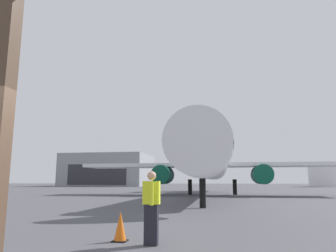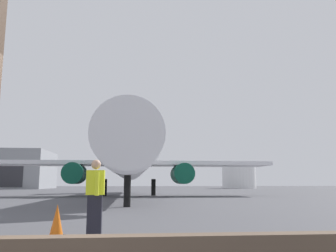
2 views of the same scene
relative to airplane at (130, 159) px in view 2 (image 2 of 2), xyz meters
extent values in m
plane|color=#4C4C51|center=(-1.22, 11.04, -3.38)|extent=(220.00, 220.00, 0.00)
cylinder|color=silver|center=(0.00, 1.07, 0.02)|extent=(3.53, 31.65, 3.53)
cone|color=silver|center=(0.00, -16.06, 0.02)|extent=(3.35, 2.60, 3.35)
cylinder|color=black|center=(0.00, -14.16, 0.17)|extent=(3.60, 0.90, 3.60)
cube|color=silver|center=(-7.24, 1.95, -0.28)|extent=(12.71, 4.20, 0.36)
cube|color=silver|center=(7.24, 1.95, -0.28)|extent=(12.71, 4.20, 0.36)
cylinder|color=#0C4C38|center=(-4.96, 0.55, -1.28)|extent=(1.90, 3.20, 1.90)
cylinder|color=#0C4C38|center=(4.96, 0.55, -1.28)|extent=(1.90, 3.20, 1.90)
cube|color=#0C4C38|center=(0.00, 15.39, 4.18)|extent=(0.36, 4.40, 5.20)
cylinder|color=black|center=(0.00, -13.86, -2.56)|extent=(0.36, 0.36, 1.63)
cylinder|color=black|center=(-2.40, 2.95, -2.56)|extent=(0.44, 0.44, 1.63)
cylinder|color=black|center=(2.40, 2.95, -2.56)|extent=(0.44, 0.44, 1.63)
cube|color=black|center=(-0.60, -24.29, -2.90)|extent=(0.32, 0.20, 0.95)
cube|color=yellow|center=(-0.60, -24.29, -2.15)|extent=(0.40, 0.22, 0.55)
sphere|color=tan|center=(-0.60, -24.29, -1.75)|extent=(0.22, 0.22, 0.22)
cylinder|color=yellow|center=(-0.54, -24.52, -2.18)|extent=(0.09, 0.09, 0.52)
cylinder|color=yellow|center=(-0.65, -24.06, -2.18)|extent=(0.09, 0.09, 0.52)
cone|color=orange|center=(-1.48, -23.94, -3.01)|extent=(0.32, 0.32, 0.73)
cube|color=black|center=(-1.48, -23.94, -3.36)|extent=(0.36, 0.36, 0.03)
cube|color=gray|center=(-29.82, 51.93, 0.88)|extent=(22.01, 17.40, 8.51)
cylinder|color=white|center=(26.25, 51.63, -0.74)|extent=(8.09, 8.09, 5.26)
camera|label=1|loc=(1.11, -31.91, -1.86)|focal=33.63mm
camera|label=2|loc=(0.22, -32.45, -2.17)|focal=37.50mm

